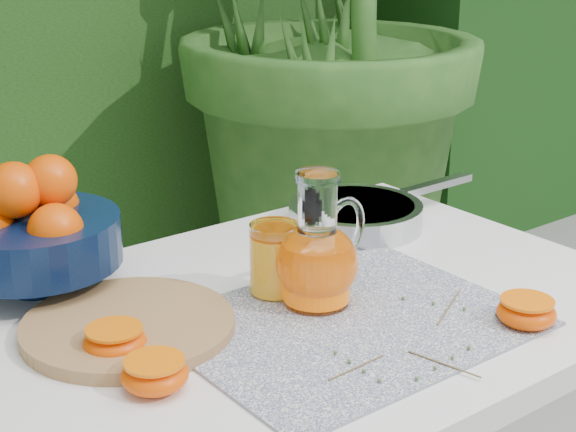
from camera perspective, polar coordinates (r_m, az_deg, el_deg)
white_table at (r=1.32m, az=0.54°, el=-8.94°), size 1.00×0.70×0.75m
placemat at (r=1.22m, az=3.94°, el=-6.93°), size 0.47×0.37×0.00m
cutting_board at (r=1.22m, az=-10.29°, el=-7.01°), size 0.29×0.29×0.02m
fruit_bowl at (r=1.35m, az=-16.24°, el=-0.85°), size 0.30×0.30×0.20m
juice_pitcher at (r=1.25m, az=1.94°, el=-2.78°), size 0.18×0.14×0.20m
juice_tumbler at (r=1.29m, az=-0.88°, el=-2.90°), size 0.09×0.09×0.11m
saute_pan at (r=1.57m, az=4.49°, el=0.16°), size 0.42×0.24×0.04m
orange_halves at (r=1.14m, az=-0.91°, el=-8.08°), size 0.58×0.36×0.04m
thyme_sprigs at (r=1.17m, az=8.51°, el=-8.07°), size 0.32×0.22×0.01m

